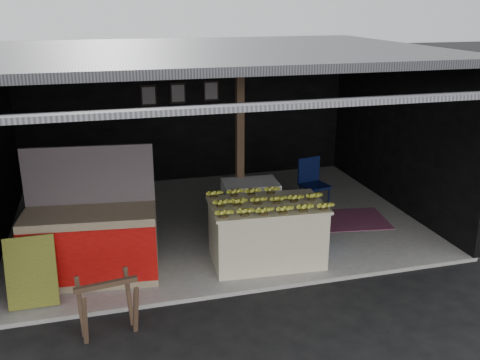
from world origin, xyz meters
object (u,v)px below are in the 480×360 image
object	(u,v)px
water_barrel	(318,230)
plastic_chair	(312,179)
neighbor_stall	(92,242)
sawhorse	(107,302)
banana_table	(267,232)
white_crate	(250,210)

from	to	relation	value
water_barrel	plastic_chair	size ratio (longest dim) A/B	0.55
neighbor_stall	sawhorse	world-z (taller)	neighbor_stall
banana_table	sawhorse	distance (m)	2.62
banana_table	sawhorse	xyz separation A→B (m)	(-2.32, -1.21, -0.08)
water_barrel	plastic_chair	bearing A→B (deg)	71.52
neighbor_stall	plastic_chair	distance (m)	4.25
white_crate	neighbor_stall	xyz separation A→B (m)	(-2.47, -0.70, 0.06)
neighbor_stall	banana_table	bearing A→B (deg)	3.37
banana_table	water_barrel	distance (m)	1.00
banana_table	plastic_chair	bearing A→B (deg)	54.73
banana_table	water_barrel	xyz separation A→B (m)	(0.95, 0.27, -0.19)
neighbor_stall	sawhorse	xyz separation A→B (m)	(0.15, -1.36, -0.16)
banana_table	white_crate	world-z (taller)	white_crate
neighbor_stall	plastic_chair	bearing A→B (deg)	29.58
sawhorse	water_barrel	distance (m)	3.59
sawhorse	plastic_chair	xyz separation A→B (m)	(3.77, 3.00, 0.19)
neighbor_stall	plastic_chair	world-z (taller)	neighbor_stall
white_crate	sawhorse	bearing A→B (deg)	-134.48
white_crate	plastic_chair	bearing A→B (deg)	37.03
sawhorse	water_barrel	world-z (taller)	sawhorse
plastic_chair	banana_table	bearing A→B (deg)	-140.80
banana_table	water_barrel	bearing A→B (deg)	19.92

